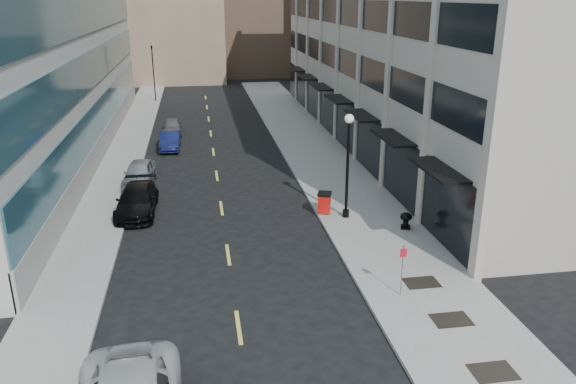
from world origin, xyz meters
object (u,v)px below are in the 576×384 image
object	(u,v)px
car_black_pickup	(137,200)
car_silver_sedan	(139,173)
car_grey_sedan	(172,127)
sign_post	(403,263)
traffic_signal	(152,49)
lamppost	(348,157)
urn_planter	(406,219)
car_blue_sedan	(170,140)
trash_bin	(324,202)

from	to	relation	value
car_black_pickup	car_silver_sedan	size ratio (longest dim) A/B	1.17
car_grey_sedan	sign_post	bearing A→B (deg)	-73.54
traffic_signal	lamppost	bearing A→B (deg)	-72.04
lamppost	urn_planter	xyz separation A→B (m)	(2.56, -1.98, -2.79)
traffic_signal	car_grey_sedan	world-z (taller)	traffic_signal
traffic_signal	car_silver_sedan	distance (m)	29.42
car_blue_sedan	trash_bin	bearing A→B (deg)	-59.48
car_blue_sedan	car_black_pickup	bearing A→B (deg)	-94.37
lamppost	car_blue_sedan	bearing A→B (deg)	120.83
sign_post	urn_planter	distance (m)	6.87
car_blue_sedan	trash_bin	size ratio (longest dim) A/B	3.56
car_blue_sedan	urn_planter	world-z (taller)	car_blue_sedan
lamppost	urn_planter	distance (m)	4.27
car_black_pickup	lamppost	distance (m)	11.58
car_silver_sedan	traffic_signal	bearing A→B (deg)	96.20
car_silver_sedan	trash_bin	bearing A→B (deg)	-29.67
car_blue_sedan	sign_post	distance (m)	26.21
car_silver_sedan	trash_bin	xyz separation A→B (m)	(10.20, -7.01, 0.04)
car_black_pickup	trash_bin	xyz separation A→B (m)	(9.92, -1.99, 0.04)
trash_bin	urn_planter	xyz separation A→B (m)	(3.56, -2.71, -0.12)
trash_bin	urn_planter	distance (m)	4.47
car_grey_sedan	sign_post	xyz separation A→B (m)	(9.60, -29.34, 0.89)
traffic_signal	car_grey_sedan	xyz separation A→B (m)	(2.30, -15.67, -5.06)
trash_bin	urn_planter	bearing A→B (deg)	-17.99
traffic_signal	sign_post	bearing A→B (deg)	-75.19
car_black_pickup	car_silver_sedan	xyz separation A→B (m)	(-0.28, 5.02, 0.00)
car_black_pickup	urn_planter	world-z (taller)	car_black_pickup
trash_bin	sign_post	world-z (taller)	sign_post
car_silver_sedan	lamppost	xyz separation A→B (m)	(11.20, -7.74, 2.71)
traffic_signal	car_grey_sedan	size ratio (longest dim) A/B	1.82
car_blue_sedan	sign_post	bearing A→B (deg)	-67.24
trash_bin	car_black_pickup	bearing A→B (deg)	-172.05
traffic_signal	trash_bin	distance (m)	37.93
traffic_signal	car_blue_sedan	distance (m)	21.37
traffic_signal	trash_bin	world-z (taller)	traffic_signal
car_grey_sedan	trash_bin	xyz separation A→B (m)	(8.60, -20.32, 0.12)
car_blue_sedan	trash_bin	xyz separation A→B (m)	(8.60, -15.35, 0.09)
trash_bin	car_grey_sedan	bearing A→B (deg)	132.24
trash_bin	urn_planter	world-z (taller)	trash_bin
car_black_pickup	sign_post	size ratio (longest dim) A/B	2.36
car_grey_sedan	sign_post	size ratio (longest dim) A/B	1.80
car_black_pickup	car_silver_sedan	world-z (taller)	car_silver_sedan
traffic_signal	sign_post	distance (m)	46.74
trash_bin	lamppost	distance (m)	2.95
lamppost	trash_bin	bearing A→B (deg)	143.88
trash_bin	car_silver_sedan	bearing A→B (deg)	164.81
car_silver_sedan	urn_planter	xyz separation A→B (m)	(13.76, -9.72, -0.08)
car_silver_sedan	lamppost	bearing A→B (deg)	-29.82
lamppost	urn_planter	bearing A→B (deg)	-37.73
car_black_pickup	urn_planter	xyz separation A→B (m)	(13.48, -4.70, -0.08)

